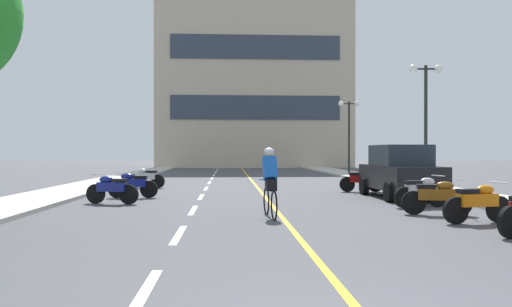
% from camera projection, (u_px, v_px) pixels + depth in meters
% --- Properties ---
extents(ground_plane, '(140.00, 140.00, 0.00)m').
position_uv_depth(ground_plane, '(249.00, 184.00, 24.69)').
color(ground_plane, '#47474C').
extents(curb_left, '(2.40, 72.00, 0.12)m').
position_uv_depth(curb_left, '(115.00, 180.00, 27.28)').
color(curb_left, '#B7B2A8').
rests_on(curb_left, ground).
extents(curb_right, '(2.40, 72.00, 0.12)m').
position_uv_depth(curb_right, '(375.00, 179.00, 28.08)').
color(curb_right, '#B7B2A8').
rests_on(curb_right, ground).
extents(lane_dash_0, '(0.14, 2.20, 0.01)m').
position_uv_depth(lane_dash_0, '(144.00, 294.00, 5.60)').
color(lane_dash_0, silver).
rests_on(lane_dash_0, ground).
extents(lane_dash_1, '(0.14, 2.20, 0.01)m').
position_uv_depth(lane_dash_1, '(179.00, 234.00, 9.60)').
color(lane_dash_1, silver).
rests_on(lane_dash_1, ground).
extents(lane_dash_2, '(0.14, 2.20, 0.01)m').
position_uv_depth(lane_dash_2, '(193.00, 210.00, 13.59)').
color(lane_dash_2, silver).
rests_on(lane_dash_2, ground).
extents(lane_dash_3, '(0.14, 2.20, 0.01)m').
position_uv_depth(lane_dash_3, '(201.00, 197.00, 17.58)').
color(lane_dash_3, silver).
rests_on(lane_dash_3, ground).
extents(lane_dash_4, '(0.14, 2.20, 0.01)m').
position_uv_depth(lane_dash_4, '(206.00, 188.00, 21.58)').
color(lane_dash_4, silver).
rests_on(lane_dash_4, ground).
extents(lane_dash_5, '(0.14, 2.20, 0.01)m').
position_uv_depth(lane_dash_5, '(209.00, 183.00, 25.57)').
color(lane_dash_5, silver).
rests_on(lane_dash_5, ground).
extents(lane_dash_6, '(0.14, 2.20, 0.01)m').
position_uv_depth(lane_dash_6, '(212.00, 178.00, 29.57)').
color(lane_dash_6, silver).
rests_on(lane_dash_6, ground).
extents(lane_dash_7, '(0.14, 2.20, 0.01)m').
position_uv_depth(lane_dash_7, '(214.00, 175.00, 33.56)').
color(lane_dash_7, silver).
rests_on(lane_dash_7, ground).
extents(lane_dash_8, '(0.14, 2.20, 0.01)m').
position_uv_depth(lane_dash_8, '(215.00, 173.00, 37.55)').
color(lane_dash_8, silver).
rests_on(lane_dash_8, ground).
extents(lane_dash_9, '(0.14, 2.20, 0.01)m').
position_uv_depth(lane_dash_9, '(217.00, 171.00, 41.55)').
color(lane_dash_9, silver).
rests_on(lane_dash_9, ground).
extents(lane_dash_10, '(0.14, 2.20, 0.01)m').
position_uv_depth(lane_dash_10, '(218.00, 169.00, 45.54)').
color(lane_dash_10, silver).
rests_on(lane_dash_10, ground).
extents(lane_dash_11, '(0.14, 2.20, 0.01)m').
position_uv_depth(lane_dash_11, '(218.00, 168.00, 49.53)').
color(lane_dash_11, silver).
rests_on(lane_dash_11, ground).
extents(centre_line_yellow, '(0.12, 66.00, 0.01)m').
position_uv_depth(centre_line_yellow, '(252.00, 180.00, 27.70)').
color(centre_line_yellow, gold).
rests_on(centre_line_yellow, ground).
extents(office_building, '(19.66, 8.88, 19.62)m').
position_uv_depth(office_building, '(253.00, 74.00, 53.07)').
color(office_building, '#BCAD93').
rests_on(office_building, ground).
extents(street_lamp_mid, '(1.46, 0.36, 5.19)m').
position_uv_depth(street_lamp_mid, '(426.00, 97.00, 21.38)').
color(street_lamp_mid, black).
rests_on(street_lamp_mid, curb_right).
extents(street_lamp_far, '(1.46, 0.36, 4.90)m').
position_uv_depth(street_lamp_far, '(349.00, 120.00, 33.88)').
color(street_lamp_far, black).
rests_on(street_lamp_far, curb_right).
extents(parked_car_near, '(1.97, 4.22, 1.82)m').
position_uv_depth(parked_car_near, '(400.00, 171.00, 17.16)').
color(parked_car_near, black).
rests_on(parked_car_near, ground).
extents(motorcycle_3, '(1.69, 0.62, 0.92)m').
position_uv_depth(motorcycle_3, '(478.00, 202.00, 11.10)').
color(motorcycle_3, black).
rests_on(motorcycle_3, ground).
extents(motorcycle_4, '(1.67, 0.69, 0.92)m').
position_uv_depth(motorcycle_4, '(437.00, 196.00, 12.53)').
color(motorcycle_4, black).
rests_on(motorcycle_4, ground).
extents(motorcycle_5, '(1.69, 0.63, 0.92)m').
position_uv_depth(motorcycle_5, '(422.00, 191.00, 14.23)').
color(motorcycle_5, black).
rests_on(motorcycle_5, ground).
extents(motorcycle_6, '(1.66, 0.72, 0.92)m').
position_uv_depth(motorcycle_6, '(112.00, 188.00, 15.20)').
color(motorcycle_6, black).
rests_on(motorcycle_6, ground).
extents(motorcycle_7, '(1.70, 0.60, 0.92)m').
position_uv_depth(motorcycle_7, '(133.00, 184.00, 17.13)').
color(motorcycle_7, black).
rests_on(motorcycle_7, ground).
extents(motorcycle_8, '(1.70, 0.60, 0.92)m').
position_uv_depth(motorcycle_8, '(362.00, 180.00, 19.74)').
color(motorcycle_8, black).
rests_on(motorcycle_8, ground).
extents(motorcycle_9, '(1.67, 0.70, 0.92)m').
position_uv_depth(motorcycle_9, '(146.00, 177.00, 21.83)').
color(motorcycle_9, black).
rests_on(motorcycle_9, ground).
extents(cyclist_rider, '(0.43, 1.77, 1.71)m').
position_uv_depth(cyclist_rider, '(270.00, 181.00, 12.20)').
color(cyclist_rider, black).
rests_on(cyclist_rider, ground).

